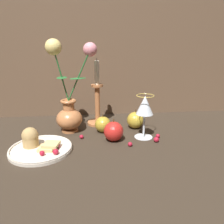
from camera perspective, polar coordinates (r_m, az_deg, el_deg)
ground_plane at (r=0.85m, az=-3.27°, el=-6.77°), size 2.40×2.40×0.00m
vase at (r=0.89m, az=-11.15°, el=2.99°), size 0.19×0.11×0.37m
plate_with_pastries at (r=0.78m, az=-18.61°, el=-8.35°), size 0.21×0.21×0.08m
wine_glass at (r=0.82m, az=8.55°, el=1.27°), size 0.07×0.07×0.17m
candlestick at (r=0.97m, az=-3.74°, el=2.15°), size 0.09×0.09×0.29m
apple_beside_vase at (r=0.94m, az=6.10°, el=-2.12°), size 0.07×0.07×0.08m
apple_near_glass at (r=0.89m, az=-2.39°, el=-3.25°), size 0.07×0.07×0.08m
apple_at_table_edge at (r=0.81m, az=0.41°, el=-5.07°), size 0.07×0.07×0.09m
berry_near_plate at (r=0.78m, az=4.74°, el=-8.39°), size 0.02×0.02×0.02m
berry_front_center at (r=0.82m, az=11.50°, el=-7.08°), size 0.02×0.02×0.02m
berry_by_glass_stem at (r=0.84m, az=-7.97°, el=-6.44°), size 0.02×0.02×0.02m
berry_under_candlestick at (r=0.86m, az=11.87°, el=-6.14°), size 0.02×0.02×0.02m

